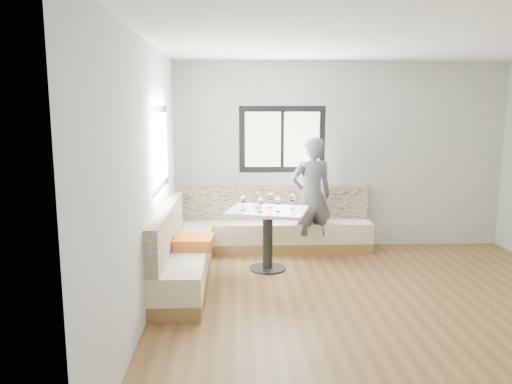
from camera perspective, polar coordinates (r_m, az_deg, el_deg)
room at (r=5.35m, az=14.18°, el=1.71°), size 5.01×5.01×2.81m
banquette at (r=6.87m, az=-2.20°, el=-5.49°), size 2.90×2.80×0.95m
table at (r=6.55m, az=1.34°, el=-3.75°), size 1.15×1.00×0.81m
person at (r=7.25m, az=6.35°, el=-0.49°), size 0.70×0.54×1.71m
olive_ramekin at (r=6.59m, az=0.25°, el=-1.66°), size 0.11×0.11×0.04m
wine_glass_a at (r=6.42m, az=-1.52°, el=-0.88°), size 0.09×0.09×0.20m
wine_glass_b at (r=6.31m, az=0.52°, el=-1.06°), size 0.09×0.09×0.20m
wine_glass_c at (r=6.33m, az=2.48°, el=-1.03°), size 0.09×0.09×0.20m
wine_glass_d at (r=6.57m, az=1.63°, el=-0.64°), size 0.09×0.09×0.20m
wine_glass_e at (r=6.52m, az=4.16°, el=-0.75°), size 0.09×0.09×0.20m
wine_glass_f at (r=6.67m, az=0.10°, el=-0.49°), size 0.09×0.09×0.20m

